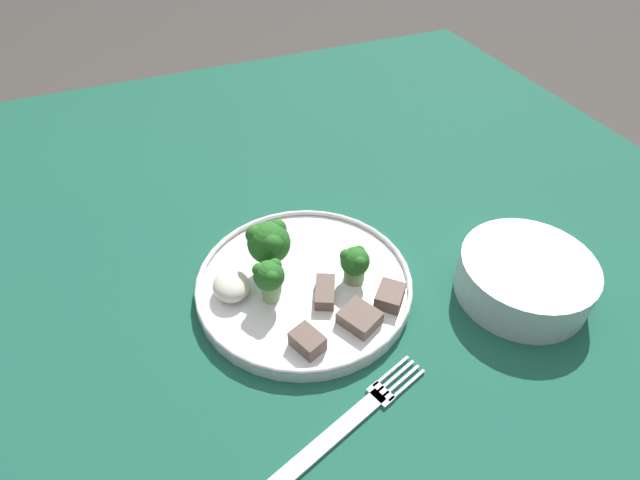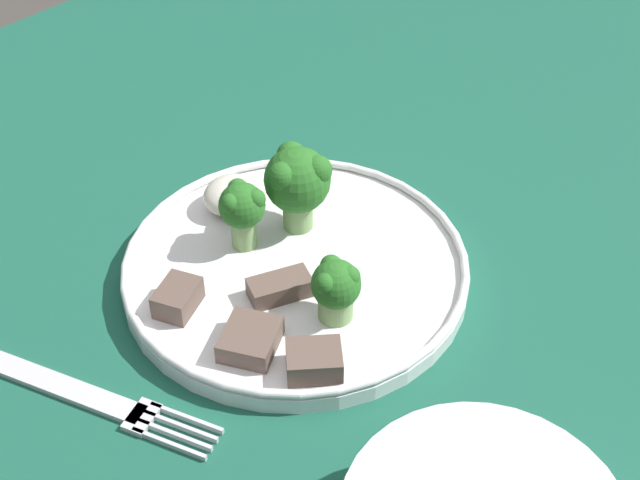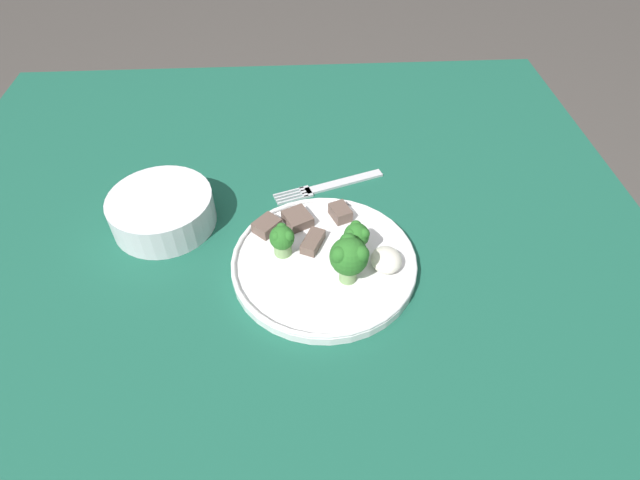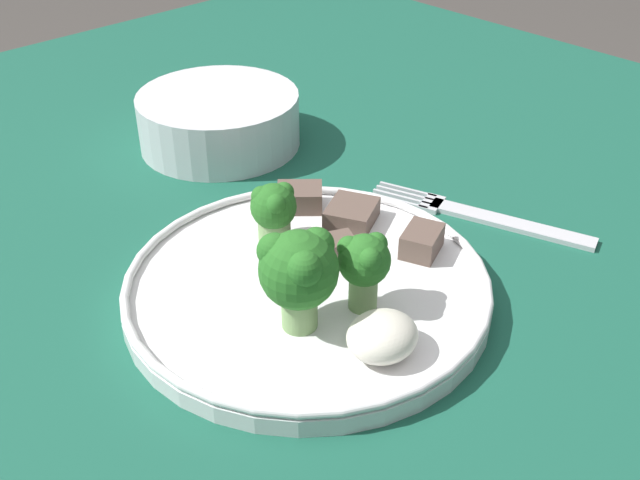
{
  "view_description": "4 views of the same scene",
  "coord_description": "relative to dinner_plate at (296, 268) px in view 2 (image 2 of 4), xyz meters",
  "views": [
    {
      "loc": [
        0.38,
        -0.19,
        1.15
      ],
      "look_at": [
        0.01,
        -0.03,
        0.78
      ],
      "focal_mm": 28.0,
      "sensor_mm": 36.0,
      "label": 1
    },
    {
      "loc": [
        0.35,
        0.26,
        1.16
      ],
      "look_at": [
        0.02,
        -0.04,
        0.76
      ],
      "focal_mm": 50.0,
      "sensor_mm": 36.0,
      "label": 2
    },
    {
      "loc": [
        -0.4,
        -0.03,
        1.22
      ],
      "look_at": [
        0.04,
        -0.05,
        0.76
      ],
      "focal_mm": 28.0,
      "sensor_mm": 36.0,
      "label": 3
    },
    {
      "loc": [
        -0.24,
        -0.35,
        1.03
      ],
      "look_at": [
        0.06,
        -0.04,
        0.75
      ],
      "focal_mm": 42.0,
      "sensor_mm": 36.0,
      "label": 4
    }
  ],
  "objects": [
    {
      "name": "table",
      "position": [
        -0.03,
        0.06,
        -0.1
      ],
      "size": [
        1.18,
        1.06,
        0.73
      ],
      "color": "#195642",
      "rests_on": "ground_plane"
    },
    {
      "name": "dinner_plate",
      "position": [
        0.0,
        0.0,
        0.0
      ],
      "size": [
        0.24,
        0.24,
        0.02
      ],
      "color": "white",
      "rests_on": "table"
    },
    {
      "name": "fork",
      "position": [
        0.16,
        -0.02,
        -0.01
      ],
      "size": [
        0.07,
        0.17,
        0.0
      ],
      "color": "silver",
      "rests_on": "table"
    },
    {
      "name": "broccoli_floret_near_rim_left",
      "position": [
        -0.03,
        -0.03,
        0.04
      ],
      "size": [
        0.05,
        0.05,
        0.06
      ],
      "color": "#7FA866",
      "rests_on": "dinner_plate"
    },
    {
      "name": "broccoli_floret_center_left",
      "position": [
        0.02,
        0.05,
        0.03
      ],
      "size": [
        0.03,
        0.03,
        0.04
      ],
      "color": "#7FA866",
      "rests_on": "dinner_plate"
    },
    {
      "name": "broccoli_floret_back_left",
      "position": [
        0.01,
        -0.04,
        0.04
      ],
      "size": [
        0.03,
        0.03,
        0.05
      ],
      "color": "#7FA866",
      "rests_on": "dinner_plate"
    },
    {
      "name": "meat_slice_front_slice",
      "position": [
        0.03,
        0.01,
        0.01
      ],
      "size": [
        0.05,
        0.04,
        0.01
      ],
      "color": "brown",
      "rests_on": "dinner_plate"
    },
    {
      "name": "meat_slice_middle_slice",
      "position": [
        0.07,
        0.03,
        0.01
      ],
      "size": [
        0.05,
        0.05,
        0.01
      ],
      "color": "brown",
      "rests_on": "dinner_plate"
    },
    {
      "name": "meat_slice_rear_slice",
      "position": [
        0.08,
        -0.03,
        0.01
      ],
      "size": [
        0.04,
        0.03,
        0.02
      ],
      "color": "brown",
      "rests_on": "dinner_plate"
    },
    {
      "name": "meat_slice_edge_slice",
      "position": [
        0.06,
        0.07,
        0.01
      ],
      "size": [
        0.04,
        0.04,
        0.02
      ],
      "color": "brown",
      "rests_on": "dinner_plate"
    },
    {
      "name": "sauce_dollop",
      "position": [
        -0.01,
        -0.08,
        0.02
      ],
      "size": [
        0.04,
        0.04,
        0.02
      ],
      "color": "silver",
      "rests_on": "dinner_plate"
    }
  ]
}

